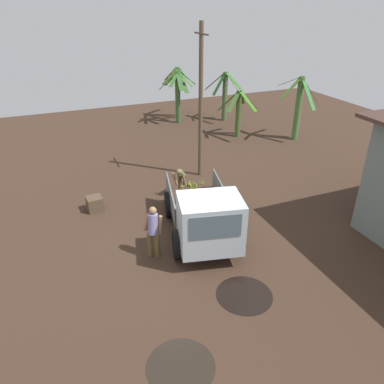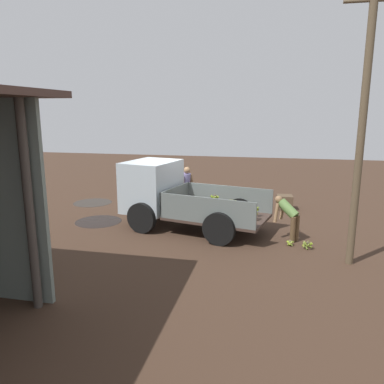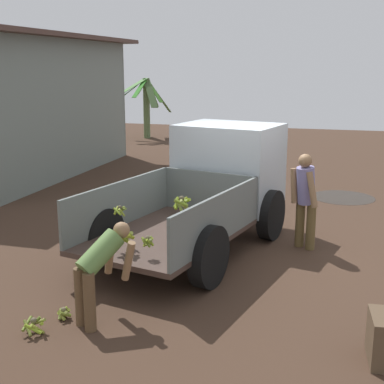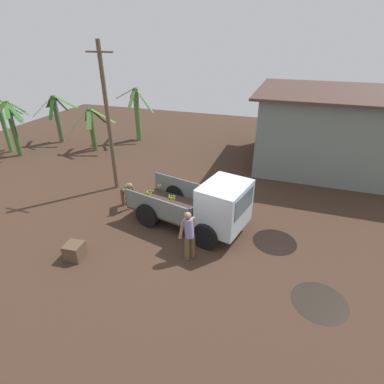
{
  "view_description": "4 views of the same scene",
  "coord_description": "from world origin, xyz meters",
  "px_view_note": "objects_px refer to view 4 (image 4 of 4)",
  "views": [
    {
      "loc": [
        8.87,
        -3.59,
        7.01
      ],
      "look_at": [
        -1.27,
        0.62,
        1.27
      ],
      "focal_mm": 35.0,
      "sensor_mm": 36.0,
      "label": 1
    },
    {
      "loc": [
        -3.0,
        11.5,
        3.57
      ],
      "look_at": [
        -0.88,
        1.47,
        1.34
      ],
      "focal_mm": 35.0,
      "sensor_mm": 36.0,
      "label": 2
    },
    {
      "loc": [
        -9.09,
        -1.58,
        3.09
      ],
      "look_at": [
        -0.95,
        0.67,
        1.08
      ],
      "focal_mm": 50.0,
      "sensor_mm": 36.0,
      "label": 3
    },
    {
      "loc": [
        2.37,
        -8.29,
        6.41
      ],
      "look_at": [
        -0.54,
        0.49,
        1.5
      ],
      "focal_mm": 28.0,
      "sensor_mm": 36.0,
      "label": 4
    }
  ],
  "objects_px": {
    "banana_bunch_on_ground_0": "(132,199)",
    "wooden_crate_0": "(75,251)",
    "cargo_truck": "(212,206)",
    "banana_bunch_on_ground_1": "(125,195)",
    "person_worker_loading": "(127,191)",
    "person_foreground_visitor": "(189,233)",
    "utility_pole": "(108,119)"
  },
  "relations": [
    {
      "from": "banana_bunch_on_ground_0",
      "to": "banana_bunch_on_ground_1",
      "type": "height_order",
      "value": "banana_bunch_on_ground_1"
    },
    {
      "from": "person_worker_loading",
      "to": "banana_bunch_on_ground_1",
      "type": "distance_m",
      "value": 1.01
    },
    {
      "from": "person_worker_loading",
      "to": "utility_pole",
      "type": "bearing_deg",
      "value": 166.9
    },
    {
      "from": "banana_bunch_on_ground_0",
      "to": "wooden_crate_0",
      "type": "distance_m",
      "value": 3.89
    },
    {
      "from": "wooden_crate_0",
      "to": "person_foreground_visitor",
      "type": "bearing_deg",
      "value": 19.12
    },
    {
      "from": "cargo_truck",
      "to": "banana_bunch_on_ground_0",
      "type": "bearing_deg",
      "value": 177.38
    },
    {
      "from": "wooden_crate_0",
      "to": "banana_bunch_on_ground_1",
      "type": "bearing_deg",
      "value": 96.71
    },
    {
      "from": "cargo_truck",
      "to": "banana_bunch_on_ground_1",
      "type": "bearing_deg",
      "value": 177.02
    },
    {
      "from": "cargo_truck",
      "to": "person_foreground_visitor",
      "type": "bearing_deg",
      "value": -87.59
    },
    {
      "from": "utility_pole",
      "to": "person_worker_loading",
      "type": "bearing_deg",
      "value": -45.65
    },
    {
      "from": "banana_bunch_on_ground_1",
      "to": "wooden_crate_0",
      "type": "bearing_deg",
      "value": -83.29
    },
    {
      "from": "banana_bunch_on_ground_1",
      "to": "banana_bunch_on_ground_0",
      "type": "bearing_deg",
      "value": -19.47
    },
    {
      "from": "person_foreground_visitor",
      "to": "wooden_crate_0",
      "type": "relative_size",
      "value": 3.04
    },
    {
      "from": "person_worker_loading",
      "to": "banana_bunch_on_ground_1",
      "type": "xyz_separation_m",
      "value": [
        -0.5,
        0.63,
        -0.61
      ]
    },
    {
      "from": "cargo_truck",
      "to": "wooden_crate_0",
      "type": "bearing_deg",
      "value": -130.09
    },
    {
      "from": "utility_pole",
      "to": "banana_bunch_on_ground_1",
      "type": "distance_m",
      "value": 3.31
    },
    {
      "from": "person_worker_loading",
      "to": "person_foreground_visitor",
      "type": "bearing_deg",
      "value": -0.11
    },
    {
      "from": "cargo_truck",
      "to": "banana_bunch_on_ground_1",
      "type": "relative_size",
      "value": 16.52
    },
    {
      "from": "cargo_truck",
      "to": "utility_pole",
      "type": "bearing_deg",
      "value": 171.78
    },
    {
      "from": "cargo_truck",
      "to": "person_foreground_visitor",
      "type": "distance_m",
      "value": 1.63
    },
    {
      "from": "person_foreground_visitor",
      "to": "banana_bunch_on_ground_1",
      "type": "distance_m",
      "value": 4.92
    },
    {
      "from": "person_foreground_visitor",
      "to": "banana_bunch_on_ground_0",
      "type": "relative_size",
      "value": 7.78
    },
    {
      "from": "person_worker_loading",
      "to": "banana_bunch_on_ground_1",
      "type": "height_order",
      "value": "person_worker_loading"
    },
    {
      "from": "cargo_truck",
      "to": "banana_bunch_on_ground_0",
      "type": "relative_size",
      "value": 21.9
    },
    {
      "from": "banana_bunch_on_ground_1",
      "to": "person_worker_loading",
      "type": "bearing_deg",
      "value": -51.98
    },
    {
      "from": "person_foreground_visitor",
      "to": "banana_bunch_on_ground_1",
      "type": "relative_size",
      "value": 5.87
    },
    {
      "from": "banana_bunch_on_ground_0",
      "to": "banana_bunch_on_ground_1",
      "type": "xyz_separation_m",
      "value": [
        -0.43,
        0.15,
        0.03
      ]
    },
    {
      "from": "person_worker_loading",
      "to": "banana_bunch_on_ground_0",
      "type": "distance_m",
      "value": 0.8
    },
    {
      "from": "person_worker_loading",
      "to": "wooden_crate_0",
      "type": "height_order",
      "value": "person_worker_loading"
    },
    {
      "from": "person_foreground_visitor",
      "to": "wooden_crate_0",
      "type": "bearing_deg",
      "value": 51.72
    },
    {
      "from": "banana_bunch_on_ground_1",
      "to": "utility_pole",
      "type": "bearing_deg",
      "value": 138.61
    },
    {
      "from": "cargo_truck",
      "to": "person_worker_loading",
      "type": "relative_size",
      "value": 3.83
    }
  ]
}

